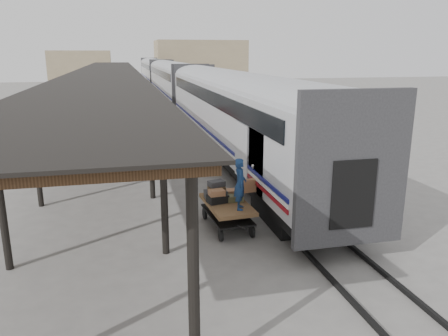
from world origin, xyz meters
TOP-DOWN VIEW (x-y plane):
  - ground at (0.00, 0.00)m, footprint 160.00×160.00m
  - train at (3.19, 33.79)m, footprint 3.45×76.01m
  - canopy at (-3.40, 24.00)m, footprint 4.90×64.30m
  - rails at (3.20, 34.00)m, footprint 1.54×150.00m
  - building_far at (14.00, 78.00)m, footprint 18.00×10.00m
  - building_left at (-10.00, 82.00)m, footprint 12.00×8.00m
  - baggage_cart at (0.77, -0.58)m, footprint 1.41×2.48m
  - suitcase_stack at (0.63, -0.23)m, footprint 1.24×1.12m
  - luggage_tug at (-1.73, 19.19)m, footprint 1.12×1.71m
  - porter at (1.02, -1.23)m, footprint 0.52×0.66m
  - pedestrian at (-3.15, 10.86)m, footprint 1.04×0.68m

SIDE VIEW (x-z plane):
  - ground at x=0.00m, z-range 0.00..0.00m
  - rails at x=3.20m, z-range 0.00..0.12m
  - baggage_cart at x=0.77m, z-range 0.22..1.08m
  - luggage_tug at x=-1.73m, z-range -0.06..1.39m
  - pedestrian at x=-3.15m, z-range 0.00..1.64m
  - suitcase_stack at x=0.63m, z-range 0.76..1.36m
  - porter at x=1.02m, z-range 0.86..2.45m
  - train at x=3.19m, z-range 0.69..4.70m
  - building_left at x=-10.00m, z-range 0.00..6.00m
  - building_far at x=14.00m, z-range 0.00..8.00m
  - canopy at x=-3.40m, z-range 1.93..6.08m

